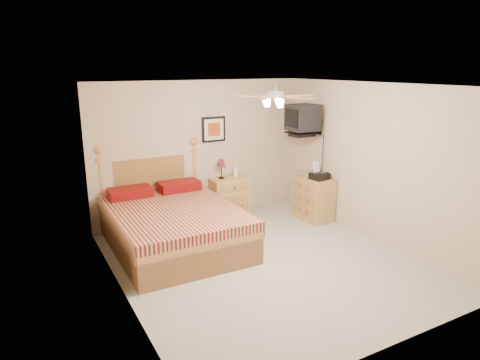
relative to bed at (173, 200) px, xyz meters
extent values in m
plane|color=#A39E93|center=(0.95, -1.12, -0.76)|extent=(4.50, 4.50, 0.00)
cube|color=white|center=(0.95, -1.12, 1.74)|extent=(4.00, 4.50, 0.04)
cube|color=#BFA88D|center=(0.95, 1.13, 0.49)|extent=(4.00, 0.04, 2.50)
cube|color=#BFA88D|center=(0.95, -3.37, 0.49)|extent=(4.00, 0.04, 2.50)
cube|color=#BFA88D|center=(-1.05, -1.12, 0.49)|extent=(0.04, 4.50, 2.50)
cube|color=#BFA88D|center=(2.95, -1.12, 0.49)|extent=(0.04, 4.50, 2.50)
cube|color=#BB8440|center=(1.41, 0.88, -0.40)|extent=(0.71, 0.55, 0.73)
imported|color=white|center=(1.58, 0.93, 0.07)|extent=(0.09, 0.09, 0.22)
cube|color=black|center=(1.22, 1.11, 0.86)|extent=(0.46, 0.04, 0.46)
cube|color=#A47C42|center=(2.68, -0.04, -0.37)|extent=(0.49, 0.68, 0.78)
imported|color=#BDAF95|center=(2.63, 0.21, 0.03)|extent=(0.29, 0.33, 0.03)
imported|color=gray|center=(2.63, 0.22, 0.06)|extent=(0.31, 0.36, 0.02)
camera|label=1|loc=(-2.07, -5.92, 1.98)|focal=32.00mm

